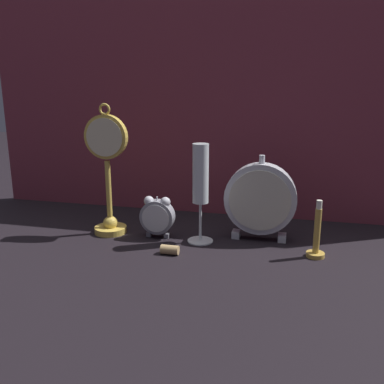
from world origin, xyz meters
TOP-DOWN VIEW (x-y plane):
  - ground_plane at (0.00, 0.00)m, footprint 4.00×4.00m
  - fabric_backdrop_drape at (0.00, 0.33)m, footprint 1.37×0.01m
  - pocket_watch_on_stand at (-0.22, 0.09)m, footprint 0.11×0.08m
  - alarm_clock_twin_bell at (-0.09, 0.08)m, footprint 0.09×0.03m
  - mantel_clock_silver at (0.16, 0.13)m, footprint 0.18×0.04m
  - champagne_flute at (0.02, 0.08)m, footprint 0.06×0.06m
  - brass_candlestick at (0.30, 0.05)m, footprint 0.04×0.04m
  - wine_cork at (-0.03, -0.02)m, footprint 0.04×0.02m

SIDE VIEW (x-z plane):
  - ground_plane at x=0.00m, z-range 0.00..0.00m
  - wine_cork at x=-0.03m, z-range 0.00..0.02m
  - brass_candlestick at x=0.30m, z-range -0.02..0.11m
  - alarm_clock_twin_bell at x=-0.09m, z-range 0.01..0.11m
  - mantel_clock_silver at x=0.16m, z-range 0.00..0.21m
  - champagne_flute at x=0.02m, z-range 0.03..0.28m
  - pocket_watch_on_stand at x=-0.22m, z-range -0.01..0.33m
  - fabric_backdrop_drape at x=0.00m, z-range 0.00..0.64m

